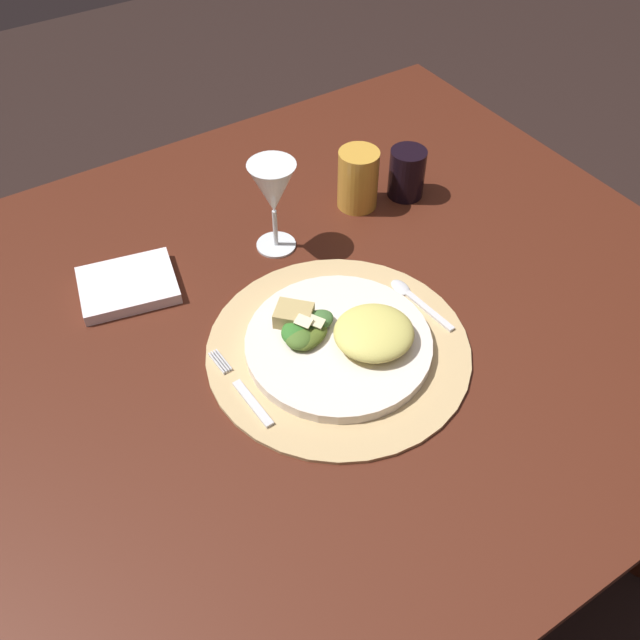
{
  "coord_description": "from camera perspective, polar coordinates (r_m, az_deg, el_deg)",
  "views": [
    {
      "loc": [
        -0.42,
        -0.64,
        1.48
      ],
      "look_at": [
        -0.04,
        -0.04,
        0.73
      ],
      "focal_mm": 38.62,
      "sensor_mm": 36.0,
      "label": 1
    }
  ],
  "objects": [
    {
      "name": "ground_plane",
      "position": [
        1.66,
        0.39,
        -15.91
      ],
      "size": [
        6.0,
        6.0,
        0.0
      ],
      "primitive_type": "plane",
      "color": "black"
    },
    {
      "name": "dining_table",
      "position": [
        1.19,
        0.53,
        -3.53
      ],
      "size": [
        1.22,
        1.1,
        0.71
      ],
      "color": "#491D11",
      "rests_on": "ground"
    },
    {
      "name": "placemat",
      "position": [
        1.01,
        1.53,
        -2.4
      ],
      "size": [
        0.39,
        0.39,
        0.01
      ],
      "primitive_type": "cylinder",
      "color": "tan",
      "rests_on": "dining_table"
    },
    {
      "name": "dinner_plate",
      "position": [
        1.0,
        1.54,
        -1.97
      ],
      "size": [
        0.27,
        0.27,
        0.02
      ],
      "primitive_type": "cylinder",
      "color": "silver",
      "rests_on": "placemat"
    },
    {
      "name": "pasta_serving",
      "position": [
        0.98,
        4.35,
        -1.11
      ],
      "size": [
        0.14,
        0.14,
        0.04
      ],
      "primitive_type": "ellipsoid",
      "rotation": [
        0.0,
        0.0,
        4.42
      ],
      "color": "#D3C862",
      "rests_on": "dinner_plate"
    },
    {
      "name": "salad_greens",
      "position": [
        0.99,
        -1.19,
        -0.96
      ],
      "size": [
        0.1,
        0.07,
        0.03
      ],
      "color": "#476A26",
      "rests_on": "dinner_plate"
    },
    {
      "name": "bread_piece",
      "position": [
        1.01,
        -2.19,
        0.38
      ],
      "size": [
        0.07,
        0.07,
        0.03
      ],
      "primitive_type": "cube",
      "rotation": [
        0.0,
        0.0,
        2.34
      ],
      "color": "tan",
      "rests_on": "dinner_plate"
    },
    {
      "name": "fork",
      "position": [
        0.96,
        -6.4,
        -5.85
      ],
      "size": [
        0.02,
        0.16,
        0.0
      ],
      "color": "silver",
      "rests_on": "placemat"
    },
    {
      "name": "spoon",
      "position": [
        1.09,
        7.61,
        1.93
      ],
      "size": [
        0.03,
        0.14,
        0.01
      ],
      "color": "silver",
      "rests_on": "placemat"
    },
    {
      "name": "napkin",
      "position": [
        1.14,
        -15.63,
        2.79
      ],
      "size": [
        0.17,
        0.15,
        0.02
      ],
      "primitive_type": "cube",
      "rotation": [
        0.0,
        0.0,
        -0.22
      ],
      "color": "white",
      "rests_on": "dining_table"
    },
    {
      "name": "wine_glass",
      "position": [
        1.11,
        -3.94,
        10.63
      ],
      "size": [
        0.08,
        0.08,
        0.16
      ],
      "color": "silver",
      "rests_on": "dining_table"
    },
    {
      "name": "amber_tumbler",
      "position": [
        1.24,
        3.17,
        11.58
      ],
      "size": [
        0.07,
        0.07,
        0.11
      ],
      "primitive_type": "cylinder",
      "color": "gold",
      "rests_on": "dining_table"
    },
    {
      "name": "dark_tumbler",
      "position": [
        1.28,
        7.2,
        11.98
      ],
      "size": [
        0.07,
        0.07,
        0.09
      ],
      "primitive_type": "cylinder",
      "color": "black",
      "rests_on": "dining_table"
    }
  ]
}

